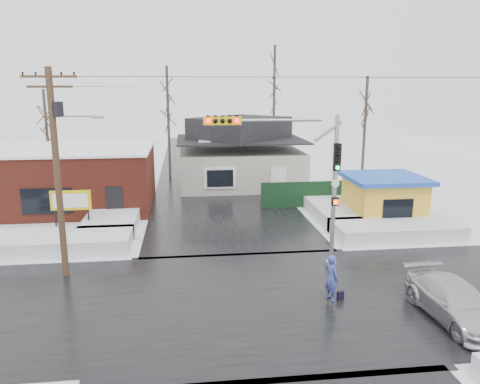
{
  "coord_description": "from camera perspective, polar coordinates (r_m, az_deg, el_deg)",
  "views": [
    {
      "loc": [
        -2.6,
        -16.77,
        8.21
      ],
      "look_at": [
        0.12,
        6.08,
        3.0
      ],
      "focal_mm": 35.0,
      "sensor_mm": 36.0,
      "label": 1
    }
  ],
  "objects": [
    {
      "name": "snowbank_nside_w",
      "position": [
        30.13,
        -14.95,
        -2.71
      ],
      "size": [
        3.0,
        8.0,
        0.8
      ],
      "primitive_type": "cube",
      "color": "white",
      "rests_on": "ground"
    },
    {
      "name": "traffic_signal",
      "position": [
        20.69,
        7.41,
        2.43
      ],
      "size": [
        6.05,
        0.68,
        7.0
      ],
      "color": "gray",
      "rests_on": "ground"
    },
    {
      "name": "kiosk",
      "position": [
        30.13,
        17.09,
        -0.75
      ],
      "size": [
        4.6,
        4.6,
        2.88
      ],
      "color": "yellow",
      "rests_on": "ground"
    },
    {
      "name": "road_ew",
      "position": [
        18.85,
        1.88,
        -13.05
      ],
      "size": [
        120.0,
        10.0,
        0.02
      ],
      "primitive_type": "cube",
      "color": "black",
      "rests_on": "ground"
    },
    {
      "name": "tree_far_mid",
      "position": [
        45.6,
        4.23,
        14.4
      ],
      "size": [
        3.0,
        3.0,
        12.0
      ],
      "color": "#332821",
      "rests_on": "ground"
    },
    {
      "name": "brick_building",
      "position": [
        34.37,
        -20.81,
        1.64
      ],
      "size": [
        12.2,
        8.2,
        4.12
      ],
      "color": "maroon",
      "rests_on": "ground"
    },
    {
      "name": "ground",
      "position": [
        18.85,
        1.88,
        -13.07
      ],
      "size": [
        120.0,
        120.0,
        0.0
      ],
      "primitive_type": "plane",
      "color": "white",
      "rests_on": "ground"
    },
    {
      "name": "snowbank_nside_e",
      "position": [
        31.32,
        11.31,
        -1.94
      ],
      "size": [
        3.0,
        8.0,
        0.8
      ],
      "primitive_type": "cube",
      "color": "white",
      "rests_on": "ground"
    },
    {
      "name": "marquee_sign",
      "position": [
        27.75,
        -19.92,
        -1.12
      ],
      "size": [
        2.2,
        0.21,
        2.55
      ],
      "color": "black",
      "rests_on": "ground"
    },
    {
      "name": "utility_pole",
      "position": [
        21.18,
        -21.31,
        3.48
      ],
      "size": [
        3.15,
        0.44,
        9.0
      ],
      "color": "#382619",
      "rests_on": "ground"
    },
    {
      "name": "car",
      "position": [
        18.83,
        24.74,
        -12.07
      ],
      "size": [
        2.16,
        4.78,
        1.36
      ],
      "primitive_type": "imported",
      "rotation": [
        0.0,
        0.0,
        0.06
      ],
      "color": "silver",
      "rests_on": "ground"
    },
    {
      "name": "house",
      "position": [
        39.43,
        -0.0,
        4.61
      ],
      "size": [
        10.4,
        8.4,
        5.76
      ],
      "color": "#B2AFA1",
      "rests_on": "ground"
    },
    {
      "name": "tree_far_left",
      "position": [
        42.79,
        -8.86,
        12.27
      ],
      "size": [
        3.0,
        3.0,
        10.0
      ],
      "color": "#332821",
      "rests_on": "ground"
    },
    {
      "name": "snowbank_nw",
      "position": [
        25.82,
        -20.89,
        -5.72
      ],
      "size": [
        7.0,
        3.0,
        0.8
      ],
      "primitive_type": "cube",
      "color": "white",
      "rests_on": "ground"
    },
    {
      "name": "fence",
      "position": [
        32.91,
        9.45,
        -0.25
      ],
      "size": [
        8.0,
        0.12,
        1.8
      ],
      "primitive_type": "cube",
      "color": "black",
      "rests_on": "ground"
    },
    {
      "name": "tree_far_right",
      "position": [
        39.57,
        15.15,
        10.8
      ],
      "size": [
        3.0,
        3.0,
        9.0
      ],
      "color": "#332821",
      "rests_on": "ground"
    },
    {
      "name": "snowbank_ne",
      "position": [
        27.57,
        18.48,
        -4.37
      ],
      "size": [
        7.0,
        3.0,
        0.8
      ],
      "primitive_type": "cube",
      "color": "white",
      "rests_on": "ground"
    },
    {
      "name": "tree_far_west",
      "position": [
        42.37,
        -22.69,
        9.29
      ],
      "size": [
        3.0,
        3.0,
        8.0
      ],
      "color": "#332821",
      "rests_on": "ground"
    },
    {
      "name": "pedestrian",
      "position": [
        18.84,
        11.11,
        -10.25
      ],
      "size": [
        0.65,
        0.79,
        1.85
      ],
      "primitive_type": "imported",
      "rotation": [
        0.0,
        0.0,
        1.93
      ],
      "color": "#38439D",
      "rests_on": "ground"
    },
    {
      "name": "shopping_bag",
      "position": [
        19.2,
        12.13,
        -12.29
      ],
      "size": [
        0.3,
        0.21,
        0.35
      ],
      "primitive_type": "cube",
      "rotation": [
        0.0,
        0.0,
        0.34
      ],
      "color": "black",
      "rests_on": "ground"
    },
    {
      "name": "road_ns",
      "position": [
        18.85,
        1.88,
        -13.05
      ],
      "size": [
        10.0,
        120.0,
        0.02
      ],
      "primitive_type": "cube",
      "color": "black",
      "rests_on": "ground"
    }
  ]
}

